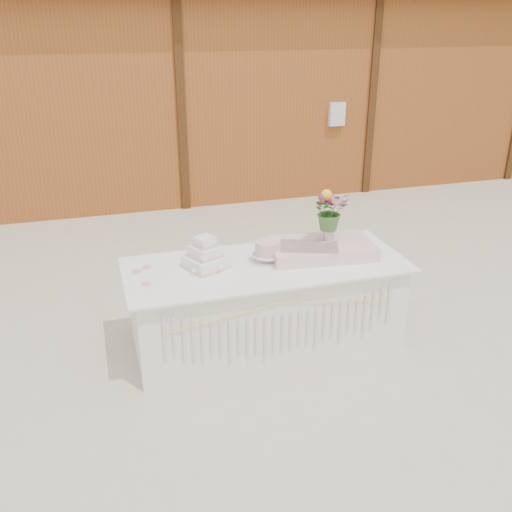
# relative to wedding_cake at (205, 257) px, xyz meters

# --- Properties ---
(ground) EXTENTS (80.00, 80.00, 0.00)m
(ground) POSITION_rel_wedding_cake_xyz_m (0.51, -0.07, -0.86)
(ground) COLOR beige
(ground) RESTS_ON ground
(barn) EXTENTS (12.60, 4.60, 3.30)m
(barn) POSITION_rel_wedding_cake_xyz_m (0.50, 5.92, 0.81)
(barn) COLOR brown
(barn) RESTS_ON ground
(cake_table) EXTENTS (2.40, 1.00, 0.77)m
(cake_table) POSITION_rel_wedding_cake_xyz_m (0.51, -0.08, -0.48)
(cake_table) COLOR white
(cake_table) RESTS_ON ground
(wedding_cake) EXTENTS (0.41, 0.41, 0.28)m
(wedding_cake) POSITION_rel_wedding_cake_xyz_m (0.00, 0.00, 0.00)
(wedding_cake) COLOR white
(wedding_cake) RESTS_ON cake_table
(pink_cake_stand) EXTENTS (0.26, 0.26, 0.18)m
(pink_cake_stand) POSITION_rel_wedding_cake_xyz_m (0.53, -0.02, 0.01)
(pink_cake_stand) COLOR silver
(pink_cake_stand) RESTS_ON cake_table
(satin_runner) EXTENTS (0.96, 0.62, 0.11)m
(satin_runner) POSITION_rel_wedding_cake_xyz_m (1.03, -0.02, -0.04)
(satin_runner) COLOR #FFD6CD
(satin_runner) RESTS_ON cake_table
(flower_vase) EXTENTS (0.10, 0.10, 0.14)m
(flower_vase) POSITION_rel_wedding_cake_xyz_m (1.13, 0.05, 0.09)
(flower_vase) COLOR #A6A5AA
(flower_vase) RESTS_ON satin_runner
(bouquet) EXTENTS (0.33, 0.30, 0.35)m
(bouquet) POSITION_rel_wedding_cake_xyz_m (1.13, 0.05, 0.33)
(bouquet) COLOR #386829
(bouquet) RESTS_ON flower_vase
(loose_flowers) EXTENTS (0.27, 0.41, 0.02)m
(loose_flowers) POSITION_rel_wedding_cake_xyz_m (-0.49, -0.03, -0.08)
(loose_flowers) COLOR pink
(loose_flowers) RESTS_ON cake_table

